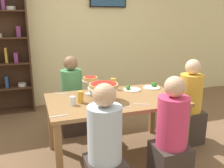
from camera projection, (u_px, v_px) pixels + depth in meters
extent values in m
plane|color=brown|center=(115.00, 154.00, 3.11)|extent=(12.00, 12.00, 0.00)
cube|color=beige|center=(77.00, 32.00, 4.75)|extent=(8.00, 0.12, 2.80)
cube|color=olive|center=(115.00, 100.00, 2.92)|extent=(1.57, 0.93, 0.04)
cube|color=olive|center=(59.00, 156.00, 2.43)|extent=(0.07, 0.07, 0.70)
cube|color=olive|center=(185.00, 134.00, 2.88)|extent=(0.07, 0.07, 0.70)
cube|color=olive|center=(51.00, 123.00, 3.16)|extent=(0.07, 0.07, 0.70)
cube|color=olive|center=(152.00, 110.00, 3.61)|extent=(0.07, 0.07, 0.70)
cube|color=#422819|center=(29.00, 50.00, 4.35)|extent=(0.03, 0.30, 2.20)
cube|color=#422819|center=(4.00, 112.00, 4.47)|extent=(1.04, 0.28, 0.02)
cube|color=#422819|center=(1.00, 88.00, 4.35)|extent=(1.04, 0.28, 0.02)
cube|color=navy|center=(7.00, 82.00, 4.36)|extent=(0.05, 0.13, 0.21)
cylinder|color=silver|center=(22.00, 84.00, 4.46)|extent=(0.14, 0.14, 0.06)
cube|color=#B7932D|center=(6.00, 55.00, 4.25)|extent=(0.04, 0.13, 0.26)
cube|color=#7A3370|center=(16.00, 57.00, 4.31)|extent=(0.06, 0.13, 0.17)
cube|color=#7A3370|center=(19.00, 31.00, 4.22)|extent=(0.07, 0.10, 0.18)
cube|color=#7A3370|center=(3.00, 3.00, 4.03)|extent=(0.06, 0.13, 0.23)
cylinder|color=beige|center=(11.00, 8.00, 4.09)|extent=(0.15, 0.15, 0.06)
cube|color=#382D28|center=(188.00, 126.00, 3.39)|extent=(0.34, 0.34, 0.45)
cylinder|color=gold|center=(191.00, 93.00, 3.26)|extent=(0.30, 0.30, 0.50)
sphere|color=beige|center=(193.00, 67.00, 3.17)|extent=(0.20, 0.20, 0.20)
cylinder|color=silver|center=(105.00, 134.00, 2.12)|extent=(0.30, 0.30, 0.50)
sphere|color=tan|center=(104.00, 95.00, 2.02)|extent=(0.20, 0.20, 0.20)
cube|color=#382D28|center=(73.00, 118.00, 3.65)|extent=(0.34, 0.34, 0.45)
cylinder|color=#4C935B|center=(72.00, 87.00, 3.53)|extent=(0.30, 0.30, 0.50)
sphere|color=#846047|center=(71.00, 63.00, 3.44)|extent=(0.20, 0.20, 0.20)
cube|color=#382D28|center=(169.00, 165.00, 2.48)|extent=(0.34, 0.34, 0.45)
cylinder|color=#D63866|center=(172.00, 122.00, 2.36)|extent=(0.30, 0.30, 0.50)
sphere|color=tan|center=(175.00, 87.00, 2.27)|extent=(0.20, 0.20, 0.20)
cylinder|color=silver|center=(104.00, 100.00, 2.83)|extent=(0.15, 0.15, 0.01)
cylinder|color=silver|center=(104.00, 94.00, 2.81)|extent=(0.03, 0.03, 0.14)
cylinder|color=silver|center=(104.00, 88.00, 2.79)|extent=(0.36, 0.36, 0.01)
cylinder|color=tan|center=(104.00, 86.00, 2.78)|extent=(0.33, 0.33, 0.04)
cylinder|color=maroon|center=(104.00, 84.00, 2.77)|extent=(0.29, 0.29, 0.00)
cylinder|color=silver|center=(91.00, 93.00, 3.08)|extent=(0.15, 0.15, 0.01)
cylinder|color=silver|center=(90.00, 87.00, 3.06)|extent=(0.03, 0.03, 0.16)
cylinder|color=silver|center=(90.00, 80.00, 3.04)|extent=(0.21, 0.21, 0.01)
cylinder|color=tan|center=(90.00, 79.00, 3.03)|extent=(0.18, 0.18, 0.04)
cylinder|color=maroon|center=(90.00, 77.00, 3.03)|extent=(0.14, 0.14, 0.00)
cylinder|color=white|center=(132.00, 90.00, 3.24)|extent=(0.23, 0.23, 0.01)
sphere|color=#2D7028|center=(128.00, 88.00, 3.23)|extent=(0.05, 0.05, 0.05)
sphere|color=#2D7028|center=(128.00, 87.00, 3.26)|extent=(0.05, 0.05, 0.05)
sphere|color=#2D7028|center=(128.00, 88.00, 3.21)|extent=(0.04, 0.04, 0.04)
cylinder|color=white|center=(152.00, 88.00, 3.33)|extent=(0.22, 0.22, 0.01)
sphere|color=#2D7028|center=(155.00, 85.00, 3.35)|extent=(0.06, 0.06, 0.06)
sphere|color=#2D7028|center=(153.00, 84.00, 3.37)|extent=(0.06, 0.06, 0.06)
cylinder|color=gold|center=(113.00, 84.00, 3.26)|extent=(0.08, 0.08, 0.15)
cylinder|color=gold|center=(80.00, 97.00, 2.75)|extent=(0.06, 0.06, 0.14)
cylinder|color=gold|center=(101.00, 104.00, 2.53)|extent=(0.07, 0.07, 0.14)
cylinder|color=white|center=(73.00, 101.00, 2.68)|extent=(0.06, 0.06, 0.10)
cube|color=silver|center=(124.00, 107.00, 2.62)|extent=(0.18, 0.02, 0.00)
cube|color=silver|center=(58.00, 116.00, 2.39)|extent=(0.18, 0.03, 0.00)
cube|color=silver|center=(62.00, 94.00, 3.09)|extent=(0.18, 0.04, 0.00)
cube|color=silver|center=(141.00, 104.00, 2.71)|extent=(0.17, 0.08, 0.00)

